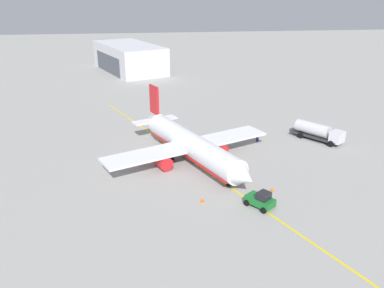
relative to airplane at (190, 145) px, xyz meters
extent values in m
plane|color=#9E9B96|center=(0.45, 0.19, -2.67)|extent=(400.00, 400.00, 0.00)
cylinder|color=white|center=(0.45, 0.19, 0.18)|extent=(23.30, 12.86, 3.70)
cube|color=red|center=(0.45, 0.19, -0.84)|extent=(21.82, 11.72, 1.04)
cone|color=white|center=(12.57, 5.45, 0.18)|extent=(4.44, 4.57, 3.55)
cone|color=white|center=(-12.29, -5.33, 0.55)|extent=(5.50, 4.72, 3.14)
cube|color=red|center=(-11.68, -5.06, 4.43)|extent=(3.08, 1.60, 5.20)
cube|color=white|center=(-11.68, -5.06, 0.58)|extent=(5.54, 8.66, 0.24)
cube|color=white|center=(-0.47, -0.20, -0.28)|extent=(15.72, 28.02, 0.36)
cylinder|color=red|center=(-1.81, 4.88, -1.53)|extent=(3.77, 3.20, 2.10)
cylinder|color=red|center=(2.33, -4.66, -1.53)|extent=(3.77, 3.20, 2.10)
cylinder|color=#4C4C51|center=(9.54, 4.14, -1.53)|extent=(0.24, 0.24, 1.19)
cylinder|color=black|center=(9.54, 4.14, -2.12)|extent=(1.17, 0.80, 1.10)
cylinder|color=#4C4C51|center=(-2.42, 1.78, -1.53)|extent=(0.24, 0.24, 1.19)
cylinder|color=black|center=(-2.42, 1.78, -2.12)|extent=(1.17, 0.80, 1.10)
cylinder|color=#4C4C51|center=(-0.35, -2.99, -1.53)|extent=(0.24, 0.24, 1.19)
cylinder|color=black|center=(-0.35, -2.99, -2.12)|extent=(1.17, 0.80, 1.10)
cube|color=#2D2D33|center=(-6.13, 23.89, -1.97)|extent=(8.83, 7.42, 0.30)
cube|color=silver|center=(-2.77, 26.36, -1.02)|extent=(3.03, 3.12, 2.00)
cube|color=black|center=(-2.05, 26.90, -0.62)|extent=(1.31, 1.71, 0.90)
cylinder|color=silver|center=(-6.61, 23.54, -0.67)|extent=(6.46, 5.60, 2.30)
cylinder|color=black|center=(-3.84, 27.13, -2.12)|extent=(1.09, 0.93, 1.10)
cylinder|color=black|center=(-2.35, 25.12, -2.12)|extent=(1.09, 0.93, 1.10)
cylinder|color=black|center=(-8.65, 23.59, -2.12)|extent=(1.09, 0.93, 1.10)
cylinder|color=black|center=(-7.17, 21.57, -2.12)|extent=(1.09, 0.93, 1.10)
cube|color=#196B28|center=(15.44, 6.83, -1.82)|extent=(4.07, 3.78, 0.90)
cube|color=black|center=(15.84, 7.13, -0.92)|extent=(2.08, 2.12, 0.90)
cylinder|color=black|center=(15.02, 5.25, -2.27)|extent=(0.82, 0.72, 0.80)
cylinder|color=black|center=(13.80, 6.83, -2.27)|extent=(0.82, 0.72, 0.80)
cylinder|color=black|center=(17.08, 6.83, -2.27)|extent=(0.82, 0.72, 0.80)
cylinder|color=black|center=(15.86, 8.42, -2.27)|extent=(0.82, 0.72, 0.80)
cube|color=navy|center=(-6.77, 13.21, -2.25)|extent=(0.54, 0.51, 0.85)
cube|color=yellow|center=(-6.77, 13.21, -1.52)|extent=(0.63, 0.59, 0.60)
sphere|color=tan|center=(-6.77, 13.21, -1.08)|extent=(0.24, 0.24, 0.24)
cone|color=#F2590F|center=(11.83, 9.74, -2.39)|extent=(0.51, 0.51, 0.56)
cone|color=#F2590F|center=(13.32, -0.22, -2.35)|extent=(0.58, 0.58, 0.64)
cube|color=silver|center=(-76.72, -10.60, 1.71)|extent=(34.92, 25.58, 8.76)
cube|color=#4C515B|center=(-73.93, -17.50, 0.39)|extent=(20.63, 8.45, 5.78)
cube|color=yellow|center=(0.45, 0.19, -2.67)|extent=(70.28, 30.70, 0.01)
camera|label=1|loc=(56.80, -7.55, 23.07)|focal=36.29mm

